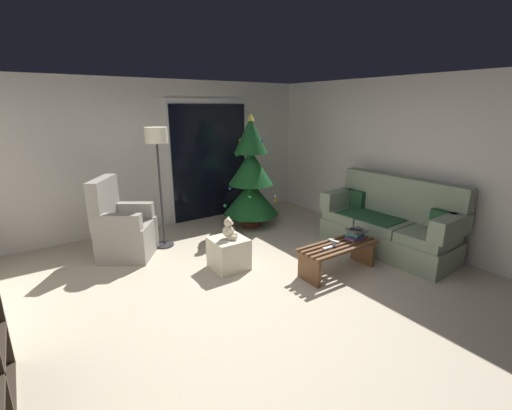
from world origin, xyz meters
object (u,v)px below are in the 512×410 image
Objects in this scene: remote_white at (328,248)px; remote_silver at (334,241)px; book_stack at (356,234)px; teddy_bear_chestnut_by_tree at (229,228)px; couch at (389,224)px; teddy_bear_cream at (229,230)px; christmas_tree at (251,178)px; remote_black at (334,245)px; ottoman at (229,253)px; floor_lamp at (157,147)px; cell_phone at (356,230)px; coffee_table at (338,253)px; armchair at (123,229)px.

remote_silver is at bearing -59.65° from remote_white.
teddy_bear_chestnut_by_tree is at bearing 113.32° from book_stack.
teddy_bear_cream is at bearing 160.66° from couch.
christmas_tree is at bearing 47.13° from teddy_bear_cream.
ottoman is (-1.02, 0.88, -0.18)m from remote_black.
remote_silver is at bearing 166.79° from book_stack.
teddy_bear_cream reaches higher than remote_silver.
christmas_tree reaches higher than teddy_bear_chestnut_by_tree.
floor_lamp is at bearing 109.85° from teddy_bear_cream.
remote_silver is 1.00× the size of remote_black.
remote_black is 0.42m from book_stack.
couch is at bearing -36.87° from floor_lamp.
christmas_tree reaches higher than remote_silver.
teddy_bear_cream is (-1.41, 0.87, 0.03)m from cell_phone.
christmas_tree is 1.76m from teddy_bear_cream.
cell_phone is at bearing -143.56° from book_stack.
christmas_tree is 1.09× the size of floor_lamp.
couch reaches higher than remote_silver.
book_stack is 1.93× the size of cell_phone.
floor_lamp reaches higher than teddy_bear_cream.
book_stack is at bearing 4.86° from cell_phone.
coffee_table is 2.00m from teddy_bear_chestnut_by_tree.
remote_silver is 1.36m from teddy_bear_cream.
remote_white is 2.00m from teddy_bear_chestnut_by_tree.
floor_lamp is at bearing 34.07° from remote_white.
christmas_tree is (-0.24, 2.13, 0.35)m from cell_phone.
teddy_bear_cream is at bearing 46.79° from remote_white.
remote_black is at bearing -78.45° from remote_white.
book_stack is 2.11m from teddy_bear_chestnut_by_tree.
coffee_table is 3.86× the size of teddy_bear_cream.
armchair reaches higher than cell_phone.
couch is 7.10× the size of book_stack.
ottoman reaches higher than remote_white.
teddy_bear_cream is at bearing 9.26° from remote_black.
floor_lamp reaches higher than armchair.
armchair is 1.59m from teddy_bear_cream.
remote_black is at bearing 39.43° from remote_silver.
remote_white is (-0.13, -0.02, 0.00)m from remote_black.
remote_white is at bearing -57.90° from floor_lamp.
christmas_tree is (0.07, 2.13, 0.61)m from coffee_table.
armchair is at bearing -49.85° from remote_silver.
cell_phone reaches higher than remote_white.
remote_silver is 0.08× the size of christmas_tree.
remote_black is 0.55× the size of teddy_bear_chestnut_by_tree.
remote_black is (-0.09, -0.10, 0.00)m from remote_silver.
floor_lamp is (-1.33, 2.12, 1.11)m from remote_white.
remote_white is 2.74m from floor_lamp.
teddy_bear_cream is at bearing 116.96° from cell_phone.
coffee_table is 0.56× the size of christmas_tree.
armchair is at bearing -176.40° from floor_lamp.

